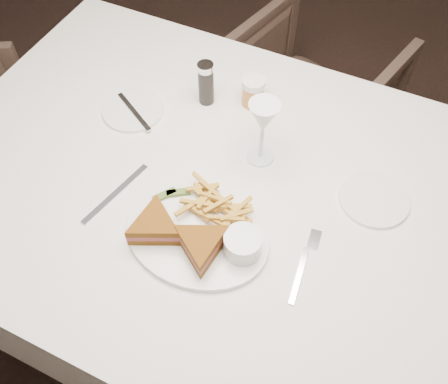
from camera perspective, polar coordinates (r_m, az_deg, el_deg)
name	(u,v)px	position (r m, az deg, el deg)	size (l,w,h in m)	color
ground	(123,290)	(1.89, -11.49, -10.97)	(5.00, 5.00, 0.00)	black
table	(230,263)	(1.48, 0.72, -8.17)	(1.48, 0.99, 0.75)	silver
chair_far	(307,93)	(2.06, 9.47, 11.10)	(0.58, 0.55, 0.60)	#45332A
table_setting	(215,194)	(1.10, -1.02, -0.24)	(0.80, 0.63, 0.18)	white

